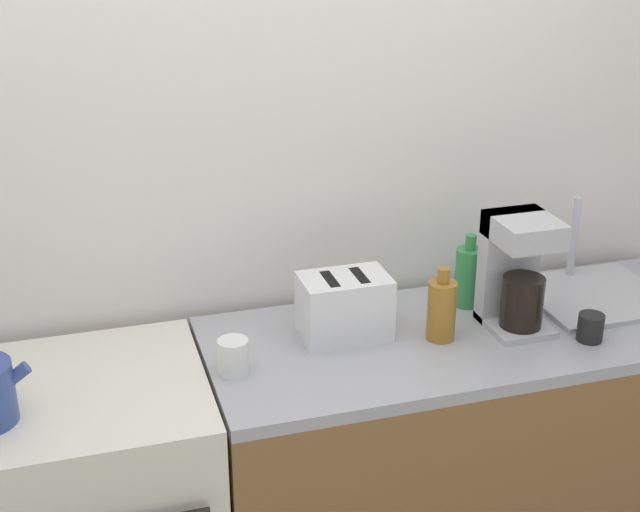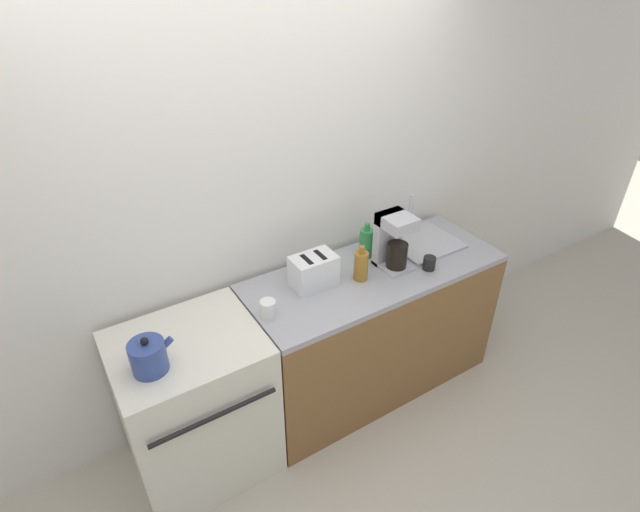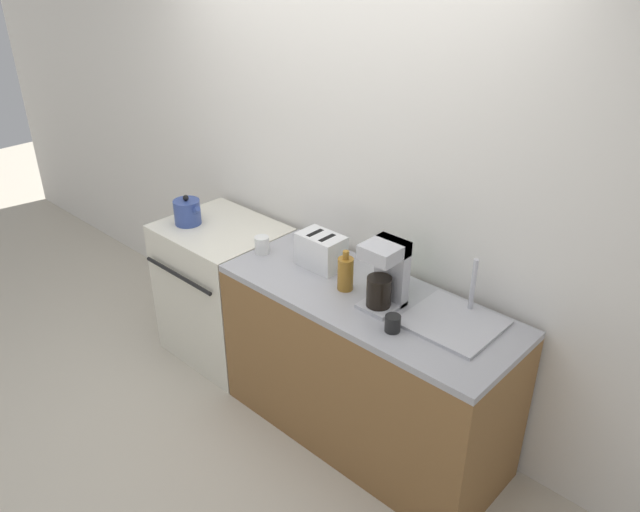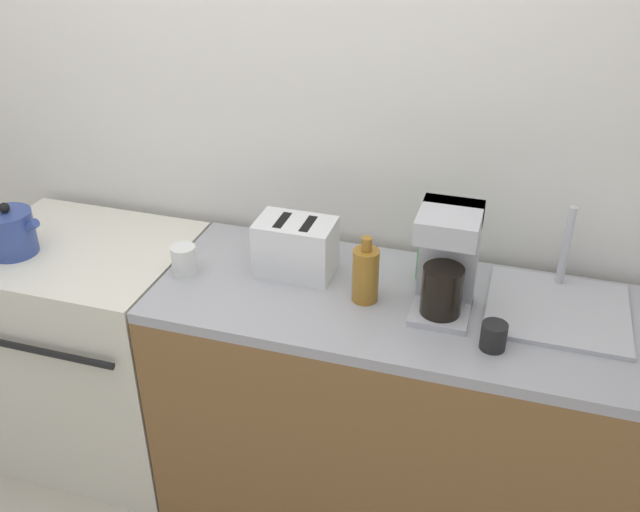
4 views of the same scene
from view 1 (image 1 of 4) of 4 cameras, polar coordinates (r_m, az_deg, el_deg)
name	(u,v)px [view 1 (image 1 of 4)]	position (r m, az deg, el deg)	size (l,w,h in m)	color
wall_back	(256,178)	(2.62, -4.14, 4.98)	(8.00, 0.05, 2.60)	silver
counter_block	(467,458)	(2.87, 9.38, -12.62)	(1.58, 0.62, 0.90)	brown
toaster	(344,306)	(2.51, 1.58, -3.24)	(0.25, 0.16, 0.18)	white
coffee_maker	(517,269)	(2.60, 12.47, -0.84)	(0.17, 0.20, 0.34)	#B7B7BC
sink_tray	(594,292)	(2.90, 17.12, -2.21)	(0.41, 0.38, 0.28)	#B7B7BC
bottle_green	(468,276)	(2.73, 9.48, -1.26)	(0.08, 0.08, 0.23)	#338C47
bottle_amber	(442,309)	(2.52, 7.79, -3.41)	(0.08, 0.08, 0.22)	#9E6B23
cup_black	(590,327)	(2.62, 16.92, -4.40)	(0.07, 0.07, 0.08)	black
cup_white	(233,357)	(2.36, -5.56, -6.44)	(0.08, 0.08, 0.10)	white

